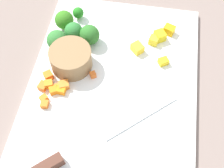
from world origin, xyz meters
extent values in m
plane|color=gray|center=(0.00, 0.00, 0.00)|extent=(4.00, 4.00, 0.00)
cube|color=white|center=(0.00, 0.00, 0.01)|extent=(0.46, 0.32, 0.01)
cylinder|color=olive|center=(0.04, 0.09, 0.03)|extent=(0.08, 0.08, 0.04)
cube|color=silver|center=(-0.05, -0.06, 0.01)|extent=(0.12, 0.13, 0.00)
cube|color=orange|center=(-0.03, 0.09, 0.02)|extent=(0.02, 0.02, 0.01)
cube|color=orange|center=(-0.02, 0.13, 0.02)|extent=(0.02, 0.02, 0.01)
cube|color=orange|center=(-0.05, 0.12, 0.02)|extent=(0.02, 0.02, 0.01)
cube|color=orange|center=(0.00, 0.13, 0.02)|extent=(0.02, 0.02, 0.01)
cube|color=orange|center=(-0.02, 0.10, 0.02)|extent=(0.01, 0.01, 0.01)
cube|color=orange|center=(-0.03, 0.11, 0.02)|extent=(0.02, 0.02, 0.01)
cube|color=orange|center=(-0.02, 0.12, 0.02)|extent=(0.02, 0.02, 0.01)
cube|color=orange|center=(-0.02, 0.09, 0.02)|extent=(0.02, 0.02, 0.01)
cube|color=orange|center=(-0.06, 0.12, 0.02)|extent=(0.02, 0.01, 0.01)
cube|color=orange|center=(0.02, 0.04, 0.02)|extent=(0.02, 0.02, 0.01)
cube|color=yellow|center=(0.07, -0.09, 0.02)|extent=(0.02, 0.02, 0.01)
cube|color=yellow|center=(0.13, -0.08, 0.02)|extent=(0.03, 0.03, 0.02)
cube|color=yellow|center=(0.09, -0.04, 0.02)|extent=(0.03, 0.03, 0.02)
cube|color=yellow|center=(0.16, -0.10, 0.02)|extent=(0.02, 0.03, 0.02)
cube|color=yellow|center=(0.12, -0.07, 0.02)|extent=(0.02, 0.02, 0.02)
cylinder|color=#88AF59|center=(0.11, 0.10, 0.02)|extent=(0.01, 0.01, 0.01)
sphere|color=#2E7733|center=(0.11, 0.10, 0.03)|extent=(0.04, 0.04, 0.04)
cylinder|color=#91B460|center=(0.08, 0.13, 0.02)|extent=(0.01, 0.01, 0.01)
sphere|color=#337732|center=(0.08, 0.13, 0.04)|extent=(0.04, 0.04, 0.04)
cylinder|color=#83AB6B|center=(0.10, 0.06, 0.02)|extent=(0.01, 0.01, 0.01)
sphere|color=#2D6E27|center=(0.10, 0.06, 0.03)|extent=(0.04, 0.04, 0.04)
cylinder|color=#8EB262|center=(0.17, 0.10, 0.02)|extent=(0.01, 0.01, 0.01)
sphere|color=#247820|center=(0.17, 0.10, 0.03)|extent=(0.02, 0.02, 0.02)
cylinder|color=#94AB62|center=(0.13, 0.13, 0.02)|extent=(0.01, 0.01, 0.01)
sphere|color=#34791E|center=(0.13, 0.13, 0.04)|extent=(0.04, 0.04, 0.04)
camera|label=1|loc=(-0.29, -0.05, 0.50)|focal=47.63mm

